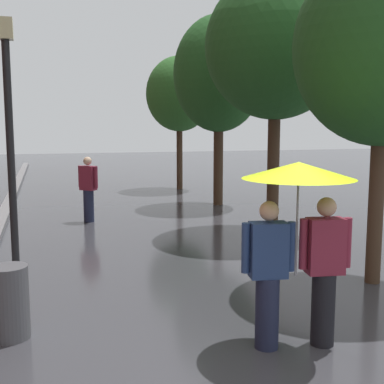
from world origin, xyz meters
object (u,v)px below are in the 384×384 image
at_px(street_lamp_post, 9,128).
at_px(pedestrian_walking_midground, 88,189).
at_px(street_tree_2, 219,75).
at_px(street_tree_3, 179,94).
at_px(street_tree_1, 276,47).
at_px(street_tree_0, 384,47).
at_px(couple_under_umbrella, 298,221).
at_px(litter_bin, 9,302).

bearing_deg(street_lamp_post, pedestrian_walking_midground, 70.33).
xyz_separation_m(street_tree_2, street_lamp_post, (-5.59, -5.96, -1.54)).
height_order(street_tree_3, street_lamp_post, street_tree_3).
height_order(street_tree_1, pedestrian_walking_midground, street_tree_1).
distance_m(street_tree_3, pedestrian_walking_midground, 7.41).
relative_size(street_tree_0, street_lamp_post, 1.24).
height_order(couple_under_umbrella, pedestrian_walking_midground, couple_under_umbrella).
xyz_separation_m(street_tree_2, street_tree_3, (-0.14, 4.01, -0.35)).
height_order(street_tree_2, couple_under_umbrella, street_tree_2).
xyz_separation_m(street_tree_0, street_tree_2, (0.24, 7.91, 0.36)).
relative_size(street_tree_2, street_lamp_post, 1.40).
bearing_deg(street_tree_0, pedestrian_walking_midground, 121.36).
relative_size(street_tree_0, street_tree_2, 0.89).
relative_size(street_tree_1, street_tree_3, 1.16).
distance_m(street_tree_2, couple_under_umbrella, 10.22).
bearing_deg(couple_under_umbrella, street_tree_0, 36.79).
height_order(street_tree_1, street_tree_3, street_tree_1).
relative_size(street_tree_2, litter_bin, 6.67).
bearing_deg(street_tree_2, litter_bin, -123.06).
xyz_separation_m(street_tree_1, litter_bin, (-5.45, -4.51, -3.72)).
height_order(street_tree_1, street_tree_2, street_tree_1).
bearing_deg(street_lamp_post, street_tree_0, -20.03).
bearing_deg(street_lamp_post, couple_under_umbrella, -49.49).
height_order(street_lamp_post, litter_bin, street_lamp_post).
distance_m(street_tree_0, couple_under_umbrella, 3.53).
bearing_deg(couple_under_umbrella, litter_bin, 160.07).
xyz_separation_m(street_tree_3, pedestrian_walking_midground, (-3.91, -5.68, -2.73)).
height_order(street_tree_2, pedestrian_walking_midground, street_tree_2).
distance_m(street_tree_0, pedestrian_walking_midground, 7.81).
bearing_deg(street_tree_3, street_tree_1, -89.54).
distance_m(couple_under_umbrella, pedestrian_walking_midground, 8.10).
xyz_separation_m(street_tree_0, couple_under_umbrella, (-2.25, -1.68, -2.15)).
relative_size(street_lamp_post, litter_bin, 4.77).
bearing_deg(litter_bin, street_tree_3, 66.70).
relative_size(street_tree_0, pedestrian_walking_midground, 3.06).
height_order(street_tree_2, street_lamp_post, street_tree_2).
bearing_deg(street_tree_0, street_lamp_post, 159.97).
bearing_deg(pedestrian_walking_midground, street_tree_0, -58.64).
bearing_deg(street_tree_1, street_tree_0, -92.41).
height_order(street_tree_1, street_lamp_post, street_tree_1).
relative_size(couple_under_umbrella, pedestrian_walking_midground, 1.24).
distance_m(litter_bin, pedestrian_walking_midground, 7.00).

